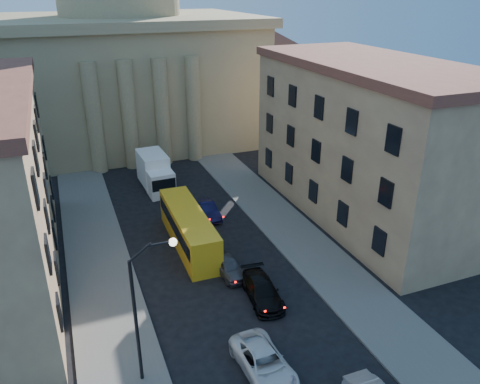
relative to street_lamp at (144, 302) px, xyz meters
name	(u,v)px	position (x,y,z in m)	size (l,w,h in m)	color
sidewalk_left	(104,287)	(-1.53, 10.00, -5.21)	(5.00, 60.00, 0.15)	#605D57
sidewalk_right	(304,244)	(15.47, 10.00, -5.21)	(5.00, 60.00, 0.15)	#605D57
church	(125,55)	(6.97, 47.47, 6.59)	(68.02, 28.76, 36.60)	#94805B
building_right	(368,140)	(23.97, 14.00, 2.14)	(11.60, 26.60, 14.70)	tan
street_lamp	(144,302)	(0.00, 0.00, 0.00)	(2.62, 0.44, 8.83)	black
car_left_mid	(264,363)	(6.17, -2.06, -4.54)	(2.49, 5.40, 1.50)	white
car_right_mid	(262,291)	(8.92, 4.36, -4.54)	(2.09, 5.14, 1.49)	black
car_right_far	(228,266)	(7.77, 8.26, -4.56)	(1.71, 4.25, 1.45)	#454449
car_right_distant	(207,210)	(9.26, 18.33, -4.55)	(1.56, 4.48, 1.48)	black
city_bus	(189,227)	(6.17, 13.78, -3.59)	(2.76, 11.23, 3.16)	gold
box_truck	(155,173)	(6.16, 27.18, -3.50)	(2.98, 6.97, 3.77)	white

